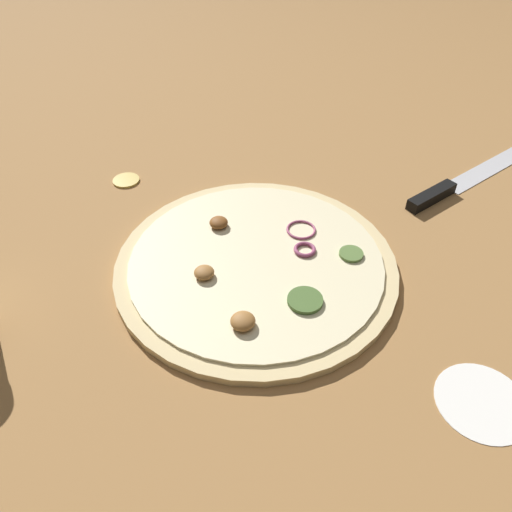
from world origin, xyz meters
TOP-DOWN VIEW (x-y plane):
  - ground_plane at (0.00, 0.00)m, footprint 3.00×3.00m
  - pizza at (-0.00, 0.00)m, footprint 0.38×0.38m
  - knife at (-0.36, -0.10)m, footprint 0.30×0.15m
  - loose_cap at (0.16, -0.26)m, footprint 0.04×0.04m
  - flour_patch at (-0.18, 0.26)m, footprint 0.10×0.10m

SIDE VIEW (x-z plane):
  - ground_plane at x=0.00m, z-range 0.00..0.00m
  - flour_patch at x=-0.18m, z-range 0.00..0.00m
  - loose_cap at x=0.16m, z-range 0.00..0.01m
  - knife at x=-0.36m, z-range 0.00..0.02m
  - pizza at x=0.00m, z-range -0.01..0.02m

